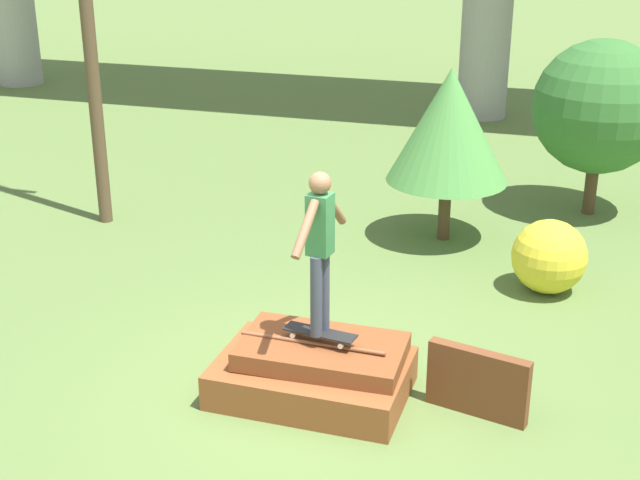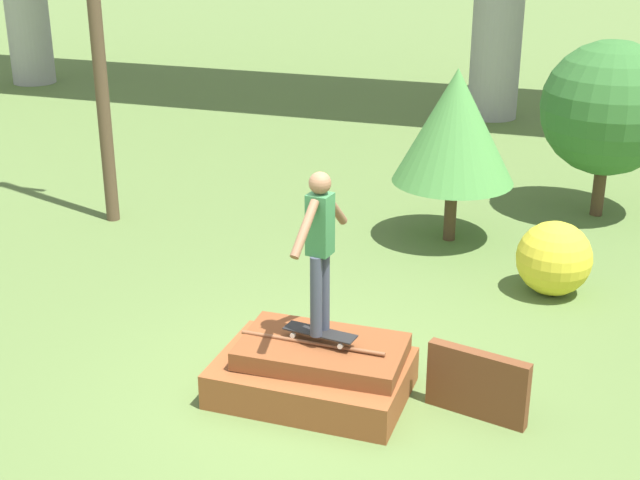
% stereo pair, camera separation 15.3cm
% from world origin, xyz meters
% --- Properties ---
extents(ground_plane, '(80.00, 80.00, 0.00)m').
position_xyz_m(ground_plane, '(0.00, 0.00, 0.00)').
color(ground_plane, '#567038').
extents(scrap_pile, '(1.93, 1.31, 0.60)m').
position_xyz_m(scrap_pile, '(0.02, 0.02, 0.26)').
color(scrap_pile, brown).
rests_on(scrap_pile, ground_plane).
extents(scrap_plank_loose, '(1.02, 0.36, 0.69)m').
position_xyz_m(scrap_plank_loose, '(1.65, 0.13, 0.35)').
color(scrap_plank_loose, brown).
rests_on(scrap_plank_loose, ground_plane).
extents(skateboard, '(0.77, 0.30, 0.09)m').
position_xyz_m(skateboard, '(0.07, 0.06, 0.68)').
color(skateboard, black).
rests_on(skateboard, scrap_pile).
extents(skater, '(0.25, 1.13, 1.67)m').
position_xyz_m(skater, '(0.07, 0.06, 1.66)').
color(skater, '#383D4C').
rests_on(skater, skateboard).
extents(tree_behind_left, '(1.74, 1.74, 2.53)m').
position_xyz_m(tree_behind_left, '(0.52, 4.72, 1.71)').
color(tree_behind_left, '#4C3823').
rests_on(tree_behind_left, ground_plane).
extents(tree_behind_right, '(2.05, 2.05, 2.75)m').
position_xyz_m(tree_behind_right, '(2.53, 6.51, 1.72)').
color(tree_behind_right, '#4C3823').
rests_on(tree_behind_right, ground_plane).
extents(bush_yellow_flowering, '(0.95, 0.95, 0.95)m').
position_xyz_m(bush_yellow_flowering, '(2.10, 3.28, 0.48)').
color(bush_yellow_flowering, gold).
rests_on(bush_yellow_flowering, ground_plane).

